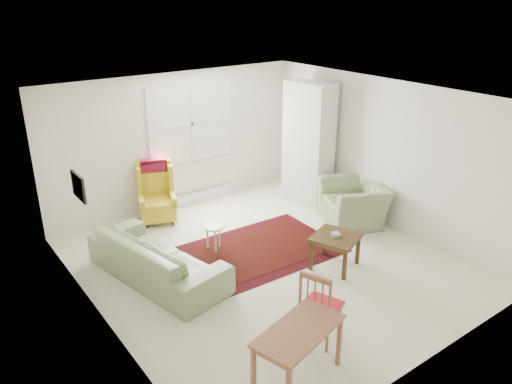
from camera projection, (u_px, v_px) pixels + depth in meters
room at (261, 180)px, 7.23m from camera, size 5.04×5.54×2.51m
rug at (253, 252)px, 7.82m from camera, size 2.69×1.79×0.03m
sofa at (156, 250)px, 6.97m from camera, size 1.30×2.37×0.90m
armchair at (354, 199)px, 8.72m from camera, size 1.33×1.40×0.87m
wingback_chair at (157, 193)px, 8.67m from camera, size 0.81×0.83×1.07m
coffee_table at (335, 251)px, 7.33m from camera, size 0.81×0.81×0.51m
stool at (214, 238)px, 7.83m from camera, size 0.36×0.36×0.42m
cabinet at (309, 143)px, 9.37m from camera, size 0.62×0.98×2.29m
desk at (298, 355)px, 5.14m from camera, size 1.12×0.75×0.65m
desk_chair at (321, 305)px, 5.71m from camera, size 0.54×0.54×0.96m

